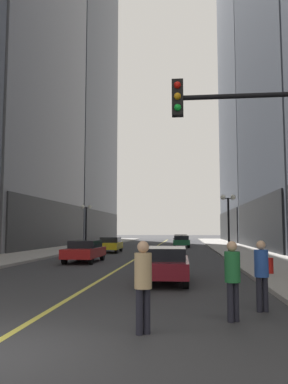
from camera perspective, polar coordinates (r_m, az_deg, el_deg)
The scene contains 17 objects.
ground_plane at distance 41.11m, azimuth 1.30°, elevation -8.28°, with size 200.00×200.00×0.00m, color #38383A.
sidewalk_left at distance 42.58m, azimuth -9.95°, elevation -8.01°, with size 4.50×78.00×0.15m, color #ADA8A0.
sidewalk_right at distance 41.26m, azimuth 12.91°, elevation -8.03°, with size 4.50×78.00×0.15m, color #ADA8A0.
lane_centre_stripe at distance 41.11m, azimuth 1.30°, elevation -8.28°, with size 0.16×70.00×0.01m, color #E5D64C.
building_left_far at distance 73.41m, azimuth -10.86°, elevation 14.59°, with size 13.18×26.00×54.36m.
car_maroon at distance 15.01m, azimuth 3.09°, elevation -10.36°, with size 1.80×4.50×1.32m.
car_red at distance 24.32m, azimuth -8.66°, elevation -8.44°, with size 1.79×4.38×1.32m.
car_yellow at distance 34.15m, azimuth -4.94°, elevation -7.63°, with size 1.84×4.18×1.32m.
car_green at distance 43.83m, azimuth 5.50°, elevation -7.15°, with size 1.86×4.37×1.32m.
car_black at distance 52.62m, azimuth 5.44°, elevation -6.87°, with size 1.97×4.69×1.32m.
pedestrian_in_blue_hoodie at distance 10.11m, azimuth 16.84°, elevation -10.88°, with size 0.42×0.42×1.72m.
pedestrian_in_tan_trench at distance 7.69m, azimuth -0.13°, elevation -12.64°, with size 0.47×0.47×1.77m.
pedestrian_in_green_parka at distance 8.90m, azimuth 12.84°, elevation -11.67°, with size 0.48×0.48×1.74m.
traffic_light_near_right at distance 9.67m, azimuth 17.91°, elevation 5.19°, with size 3.43×0.35×5.65m.
street_lamp_left_far at distance 39.17m, azimuth -8.46°, elevation -3.60°, with size 1.06×0.36×4.43m.
street_lamp_right_mid at distance 27.90m, azimuth 12.26°, elevation -2.78°, with size 1.06×0.36×4.43m.
fire_hydrant_right at distance 17.48m, azimuth 17.98°, elevation -10.46°, with size 0.28×0.28×0.80m, color red.
Camera 1 is at (3.34, -5.92, 1.99)m, focal length 36.40 mm.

